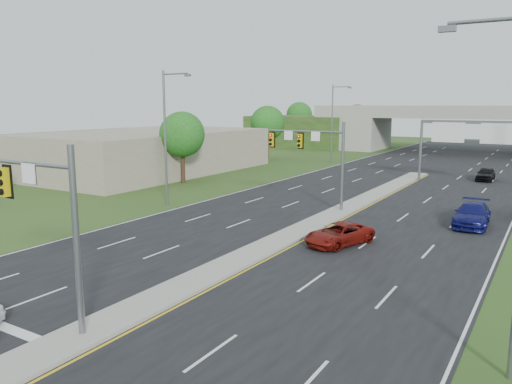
{
  "coord_description": "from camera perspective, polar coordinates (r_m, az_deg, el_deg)",
  "views": [
    {
      "loc": [
        14.15,
        -11.17,
        8.34
      ],
      "look_at": [
        -1.56,
        14.69,
        3.0
      ],
      "focal_mm": 35.0,
      "sensor_mm": 36.0,
      "label": 1
    }
  ],
  "objects": [
    {
      "name": "car_far_b",
      "position": [
        37.71,
        23.46,
        -2.37
      ],
      "size": [
        2.44,
        5.46,
        1.56
      ],
      "primitive_type": "imported",
      "rotation": [
        0.0,
        0.0,
        0.05
      ],
      "color": "#0D0F52",
      "rests_on": "road"
    },
    {
      "name": "tree_back_a",
      "position": [
        117.42,
        4.96,
        8.75
      ],
      "size": [
        6.0,
        6.0,
        8.85
      ],
      "color": "#382316",
      "rests_on": "ground"
    },
    {
      "name": "car_far_a",
      "position": [
        30.37,
        9.47,
        -4.77
      ],
      "size": [
        3.54,
        5.09,
        1.29
      ],
      "primitive_type": "imported",
      "rotation": [
        0.0,
        0.0,
        -0.33
      ],
      "color": "maroon",
      "rests_on": "road"
    },
    {
      "name": "car_far_c",
      "position": [
        60.69,
        24.77,
        1.89
      ],
      "size": [
        1.74,
        4.25,
        1.44
      ],
      "primitive_type": "imported",
      "rotation": [
        0.0,
        0.0,
        -0.01
      ],
      "color": "black",
      "rests_on": "road"
    },
    {
      "name": "tree_l_near",
      "position": [
        53.58,
        -8.44,
        6.52
      ],
      "size": [
        4.8,
        4.8,
        7.6
      ],
      "color": "#382316",
      "rests_on": "ground"
    },
    {
      "name": "ground",
      "position": [
        19.87,
        -19.2,
        -15.41
      ],
      "size": [
        240.0,
        240.0,
        0.0
      ],
      "primitive_type": "plane",
      "color": "#234117",
      "rests_on": "ground"
    },
    {
      "name": "lane_markings",
      "position": [
        43.51,
        10.87,
        -1.19
      ],
      "size": [
        23.72,
        160.0,
        0.01
      ],
      "color": "gold",
      "rests_on": "road"
    },
    {
      "name": "tree_back_b",
      "position": [
        111.91,
        11.46,
        8.36
      ],
      "size": [
        5.6,
        5.6,
        8.32
      ],
      "color": "#382316",
      "rests_on": "ground"
    },
    {
      "name": "signal_mast_far",
      "position": [
        39.82,
        6.82,
        4.73
      ],
      "size": [
        6.62,
        0.6,
        7.0
      ],
      "color": "slate",
      "rests_on": "ground"
    },
    {
      "name": "overpass",
      "position": [
        92.38,
        22.57,
        6.28
      ],
      "size": [
        80.0,
        14.0,
        8.1
      ],
      "color": "gray",
      "rests_on": "ground"
    },
    {
      "name": "tree_l_mid",
      "position": [
        76.43,
        1.33,
        7.88
      ],
      "size": [
        5.2,
        5.2,
        8.12
      ],
      "color": "#382316",
      "rests_on": "ground"
    },
    {
      "name": "median",
      "position": [
        37.89,
        8.58,
        -2.67
      ],
      "size": [
        2.0,
        54.0,
        0.16
      ],
      "primitive_type": "cube",
      "color": "gray",
      "rests_on": "road"
    },
    {
      "name": "lightpole_l_far",
      "position": [
        71.67,
        8.84,
        8.1
      ],
      "size": [
        2.85,
        0.25,
        11.0
      ],
      "color": "slate",
      "rests_on": "ground"
    },
    {
      "name": "sign_gantry",
      "position": [
        56.67,
        23.8,
        6.03
      ],
      "size": [
        11.58,
        0.44,
        6.67
      ],
      "color": "slate",
      "rests_on": "ground"
    },
    {
      "name": "lightpole_l_mid",
      "position": [
        41.59,
        -10.14,
        6.77
      ],
      "size": [
        2.85,
        0.25,
        11.0
      ],
      "color": "slate",
      "rests_on": "ground"
    },
    {
      "name": "road",
      "position": [
        49.0,
        14.03,
        -0.08
      ],
      "size": [
        24.0,
        160.0,
        0.02
      ],
      "primitive_type": "cube",
      "color": "black",
      "rests_on": "ground"
    },
    {
      "name": "signal_mast_near",
      "position": [
        20.14,
        -24.25,
        -1.23
      ],
      "size": [
        6.62,
        0.6,
        7.0
      ],
      "color": "slate",
      "rests_on": "ground"
    },
    {
      "name": "commercial_building",
      "position": [
        64.15,
        -12.43,
        4.55
      ],
      "size": [
        18.0,
        30.0,
        5.0
      ],
      "primitive_type": "cube",
      "color": "gray",
      "rests_on": "ground"
    }
  ]
}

